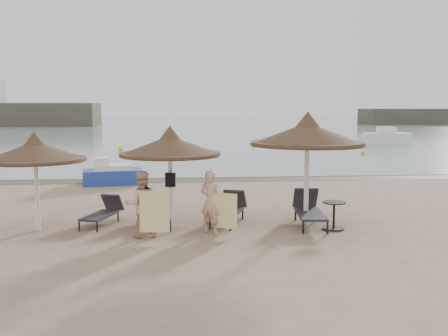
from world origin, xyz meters
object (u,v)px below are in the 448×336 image
Objects in this scene: lounger_near_left at (156,213)px; pedal_boat at (112,174)px; palapa_right at (307,135)px; lounger_far_right at (309,209)px; person_left at (141,199)px; person_right at (211,197)px; palapa_left at (35,152)px; lounger_near_right at (230,209)px; side_table at (334,216)px; palapa_center at (170,146)px; lounger_far_left at (104,212)px.

lounger_near_left is 8.13m from pedal_boat.
palapa_right reaches higher than lounger_far_right.
person_left reaches higher than person_right.
pedal_boat is (-6.54, 8.08, 0.01)m from lounger_far_right.
palapa_left is 1.00× the size of pedal_boat.
lounger_near_right is 1.03× the size of person_right.
lounger_near_left is 2.42× the size of side_table.
palapa_center is 1.40× the size of lounger_near_right.
lounger_near_right is (3.58, -0.07, 0.04)m from lounger_far_left.
person_left is 1.80m from person_right.
lounger_far_left is 2.41× the size of side_table.
side_table is (4.40, -0.84, -1.87)m from palapa_center.
pedal_boat is (-2.24, 7.81, 0.08)m from lounger_near_left.
palapa_center is at bearing 169.15° from side_table.
palapa_center is at bearing -132.44° from person_left.
side_table is (6.30, -1.21, 0.01)m from lounger_far_left.
pedal_boat is at bearing 108.58° from palapa_center.
side_table is (4.81, -0.94, 0.00)m from lounger_near_left.
palapa_left reaches higher than lounger_far_left.
palapa_center is 1.87m from person_left.
pedal_boat is (-4.34, 7.61, 0.04)m from lounger_near_right.
palapa_center is at bearing -21.83° from lounger_near_left.
person_right is (1.78, 0.25, -0.01)m from person_left.
pedal_boat is at bearing 97.15° from lounger_near_left.
lounger_far_right is 10.39m from pedal_boat.
side_table is 0.38× the size of person_left.
lounger_near_right reaches higher than side_table.
lounger_near_left is 0.94× the size of person_right.
palapa_center reaches higher than lounger_far_right.
lounger_near_right is at bearing -159.55° from person_left.
lounger_far_left is 0.93× the size of person_right.
palapa_center is 1.45× the size of person_right.
person_right is at bearing -177.92° from side_table.
person_left is at bearing -127.42° from lounger_near_right.
palapa_left is 8.36m from pedal_boat.
pedal_boat reaches higher than lounger_far_right.
lounger_far_left is 5.81m from lounger_far_right.
person_left reaches higher than lounger_near_left.
person_left reaches higher than side_table.
palapa_right is 3.05m from lounger_near_right.
lounger_far_right reaches higher than lounger_near_right.
palapa_center is 1.30× the size of lounger_far_right.
lounger_far_right is 2.98m from person_right.
palapa_right is at bearing 12.63° from lounger_far_left.
lounger_far_left is at bearing 169.12° from palapa_center.
lounger_near_right is 1.52m from person_right.
lounger_near_left is 0.84× the size of lounger_far_right.
person_left is (-5.12, -0.37, 0.63)m from side_table.
lounger_far_left is at bearing 160.83° from lounger_near_left.
lounger_near_left is at bearing -83.13° from pedal_boat.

